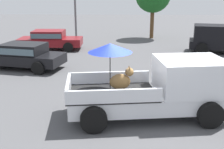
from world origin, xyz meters
name	(u,v)px	position (x,y,z in m)	size (l,w,h in m)	color
ground_plane	(146,116)	(0.00, 0.00, 0.00)	(80.00, 80.00, 0.00)	#4C4C4F
pickup_truck_main	(160,87)	(0.41, 0.07, 0.99)	(5.25, 2.76, 2.40)	black
pickup_truck_red	(224,40)	(5.89, 10.02, 0.87)	(5.08, 2.99, 1.80)	black
parked_sedan_near	(23,55)	(-5.99, 5.75, 0.74)	(4.57, 2.64, 1.33)	black
parked_sedan_far	(50,39)	(-5.79, 10.75, 0.74)	(4.33, 2.05, 1.33)	black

